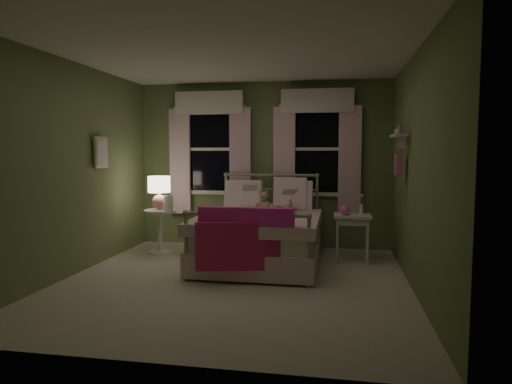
% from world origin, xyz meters
% --- Properties ---
extents(room_shell, '(4.20, 4.20, 4.20)m').
position_xyz_m(room_shell, '(0.00, 0.00, 1.30)').
color(room_shell, beige).
rests_on(room_shell, ground).
extents(bed, '(1.58, 2.04, 1.18)m').
position_xyz_m(bed, '(0.17, 0.93, 0.38)').
color(bed, white).
rests_on(bed, ground).
extents(pink_throw, '(1.10, 0.28, 0.71)m').
position_xyz_m(pink_throw, '(0.16, -0.09, 0.61)').
color(pink_throw, '#E92DAB').
rests_on(pink_throw, bed).
extents(child_left, '(0.31, 0.23, 0.78)m').
position_xyz_m(child_left, '(-0.12, 1.36, 0.96)').
color(child_left, '#F7D1DD').
rests_on(child_left, bed).
extents(child_right, '(0.48, 0.44, 0.80)m').
position_xyz_m(child_right, '(0.44, 1.36, 0.97)').
color(child_right, '#F7D1DD').
rests_on(child_right, bed).
extents(book_left, '(0.22, 0.15, 0.26)m').
position_xyz_m(book_left, '(-0.12, 1.11, 0.96)').
color(book_left, beige).
rests_on(book_left, child_left).
extents(book_right, '(0.22, 0.16, 0.26)m').
position_xyz_m(book_right, '(0.44, 1.11, 0.92)').
color(book_right, beige).
rests_on(book_right, child_right).
extents(teddy_bear, '(0.22, 0.18, 0.30)m').
position_xyz_m(teddy_bear, '(0.16, 1.20, 0.79)').
color(teddy_bear, tan).
rests_on(teddy_bear, bed).
extents(nightstand_left, '(0.46, 0.46, 0.65)m').
position_xyz_m(nightstand_left, '(-1.42, 1.29, 0.42)').
color(nightstand_left, white).
rests_on(nightstand_left, ground).
extents(table_lamp, '(0.33, 0.33, 0.49)m').
position_xyz_m(table_lamp, '(-1.42, 1.29, 0.95)').
color(table_lamp, '#E39286').
rests_on(table_lamp, nightstand_left).
extents(book_nightstand, '(0.22, 0.26, 0.02)m').
position_xyz_m(book_nightstand, '(-1.32, 1.21, 0.66)').
color(book_nightstand, beige).
rests_on(book_nightstand, nightstand_left).
extents(nightstand_right, '(0.50, 0.40, 0.64)m').
position_xyz_m(nightstand_right, '(1.38, 1.26, 0.55)').
color(nightstand_right, white).
rests_on(nightstand_right, ground).
extents(pink_toy, '(0.14, 0.19, 0.14)m').
position_xyz_m(pink_toy, '(1.28, 1.26, 0.71)').
color(pink_toy, pink).
rests_on(pink_toy, nightstand_right).
extents(bud_vase, '(0.06, 0.06, 0.28)m').
position_xyz_m(bud_vase, '(1.50, 1.31, 0.79)').
color(bud_vase, white).
rests_on(bud_vase, nightstand_right).
extents(window_left, '(1.34, 0.13, 1.96)m').
position_xyz_m(window_left, '(-0.85, 2.03, 1.62)').
color(window_left, black).
rests_on(window_left, room_shell).
extents(window_right, '(1.34, 0.13, 1.96)m').
position_xyz_m(window_right, '(0.85, 2.03, 1.62)').
color(window_right, black).
rests_on(window_right, room_shell).
extents(wall_shelf, '(0.15, 0.50, 0.60)m').
position_xyz_m(wall_shelf, '(1.90, 0.70, 1.52)').
color(wall_shelf, white).
rests_on(wall_shelf, room_shell).
extents(framed_picture, '(0.03, 0.32, 0.42)m').
position_xyz_m(framed_picture, '(-1.95, 0.60, 1.50)').
color(framed_picture, beige).
rests_on(framed_picture, room_shell).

